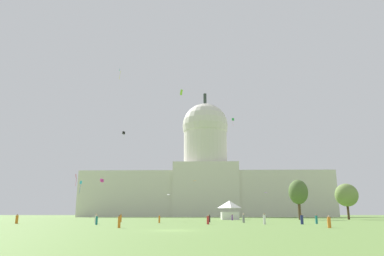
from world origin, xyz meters
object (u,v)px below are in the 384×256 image
at_px(person_teal_mid_center, 97,220).
at_px(person_purple_back_right, 232,218).
at_px(person_white_back_left, 96,219).
at_px(tree_east_near, 347,195).
at_px(kite_turquoise_high, 120,71).
at_px(kite_violet_low, 267,194).
at_px(person_grey_front_center, 244,219).
at_px(kite_red_low, 76,177).
at_px(kite_cyan_low, 81,184).
at_px(person_orange_edge_east, 17,219).
at_px(person_orange_deep_crowd, 121,218).
at_px(event_tent, 229,210).
at_px(person_navy_edge_west, 302,220).
at_px(person_orange_lawn_far_right, 119,222).
at_px(kite_lime_mid, 181,92).
at_px(kite_orange_low, 196,181).
at_px(person_white_near_tree_east, 264,219).
at_px(kite_white_low, 168,196).
at_px(person_red_mid_right, 208,220).
at_px(kite_black_mid, 124,133).
at_px(kite_green_high, 233,119).
at_px(person_orange_aisle_center, 329,222).
at_px(person_orange_mid_left, 159,219).
at_px(person_teal_front_right, 316,219).
at_px(capitol_building, 206,180).
at_px(kite_magenta_low, 102,181).
at_px(tree_east_far, 298,192).
at_px(person_black_near_tent, 209,219).

distance_m(person_teal_mid_center, person_purple_back_right, 46.37).
bearing_deg(person_white_back_left, tree_east_near, -80.06).
height_order(person_white_back_left, kite_turquoise_high, kite_turquoise_high).
bearing_deg(kite_violet_low, person_grey_front_center, -128.47).
xyz_separation_m(kite_red_low, kite_cyan_low, (-1.92, 10.10, -1.22)).
height_order(person_orange_edge_east, person_white_back_left, person_white_back_left).
bearing_deg(person_orange_deep_crowd, event_tent, -36.70).
bearing_deg(person_orange_edge_east, person_navy_edge_west, -79.04).
xyz_separation_m(person_orange_lawn_far_right, kite_turquoise_high, (-20.39, 78.11, 52.52)).
height_order(person_white_back_left, kite_lime_mid, kite_lime_mid).
height_order(tree_east_near, person_navy_edge_west, tree_east_near).
bearing_deg(tree_east_near, kite_orange_low, 141.21).
height_order(person_orange_lawn_far_right, person_grey_front_center, person_grey_front_center).
distance_m(person_white_near_tree_east, person_grey_front_center, 10.72).
distance_m(event_tent, kite_white_low, 55.65).
distance_m(person_red_mid_right, kite_black_mid, 50.50).
bearing_deg(kite_orange_low, person_grey_front_center, 152.22).
bearing_deg(person_orange_lawn_far_right, kite_green_high, -174.29).
relative_size(person_orange_aisle_center, kite_orange_low, 0.94).
bearing_deg(tree_east_near, person_orange_mid_left, -141.48).
height_order(person_orange_mid_left, person_white_near_tree_east, person_white_near_tree_east).
height_order(person_teal_front_right, kite_turquoise_high, kite_turquoise_high).
xyz_separation_m(tree_east_near, person_orange_lawn_far_right, (-53.05, -64.09, -6.34)).
bearing_deg(capitol_building, person_purple_back_right, -86.40).
bearing_deg(kite_cyan_low, event_tent, -135.96).
distance_m(person_orange_mid_left, kite_magenta_low, 53.88).
bearing_deg(tree_east_far, kite_black_mid, -171.88).
bearing_deg(capitol_building, person_white_back_left, -99.00).
height_order(person_red_mid_right, kite_magenta_low, kite_magenta_low).
height_order(kite_white_low, kite_magenta_low, kite_magenta_low).
distance_m(person_white_back_left, person_orange_aisle_center, 39.23).
bearing_deg(kite_black_mid, person_black_near_tent, -162.55).
distance_m(person_black_near_tent, kite_black_mid, 40.54).
xyz_separation_m(capitol_building, person_teal_mid_center, (-18.25, -136.70, -18.52)).
xyz_separation_m(capitol_building, person_orange_mid_left, (-9.70, -125.55, -18.51)).
height_order(person_white_back_left, kite_cyan_low, kite_cyan_low).
bearing_deg(kite_lime_mid, tree_east_near, 29.13).
relative_size(tree_east_far, kite_lime_mid, 9.41).
height_order(kite_green_high, kite_black_mid, kite_green_high).
height_order(tree_east_near, person_orange_edge_east, tree_east_near).
distance_m(tree_east_far, person_navy_edge_west, 46.75).
distance_m(kite_lime_mid, kite_cyan_low, 59.83).
bearing_deg(person_white_back_left, person_purple_back_right, -65.39).
bearing_deg(person_grey_front_center, capitol_building, -114.95).
bearing_deg(person_orange_lawn_far_right, person_black_near_tent, 177.62).
height_order(person_grey_front_center, kite_white_low, kite_white_low).
height_order(person_orange_mid_left, person_black_near_tent, person_black_near_tent).
bearing_deg(person_grey_front_center, event_tent, -117.76).
xyz_separation_m(person_white_near_tree_east, kite_cyan_low, (-50.33, 55.93, 10.36)).
bearing_deg(kite_cyan_low, kite_green_high, -93.62).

